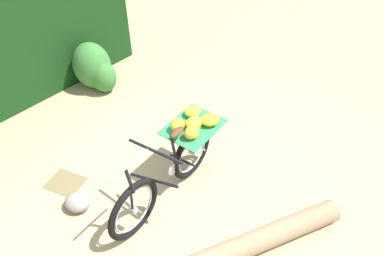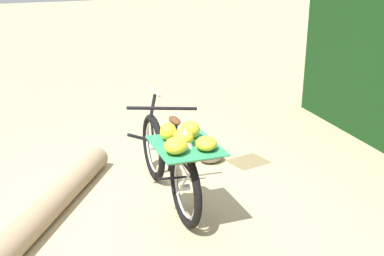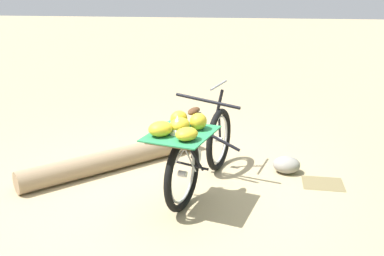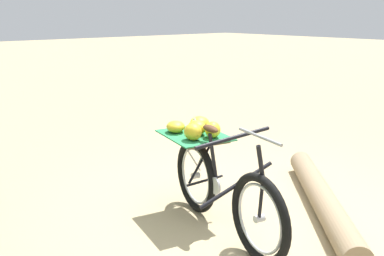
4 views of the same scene
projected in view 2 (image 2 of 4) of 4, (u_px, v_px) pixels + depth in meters
The scene contains 5 objects.
ground_plane at pixel (153, 207), 4.53m from camera, with size 60.00×60.00×0.00m, color tan.
bicycle at pixel (172, 158), 4.40m from camera, with size 0.85×1.80×1.03m.
fallen_log at pixel (53, 203), 4.36m from camera, with size 0.25×0.25×2.29m, color #937A5B.
path_stone at pixel (211, 154), 5.56m from camera, with size 0.31×0.26×0.19m, color gray.
leaf_litter_patch at pixel (248, 161), 5.60m from camera, with size 0.44×0.36×0.01m, color olive.
Camera 2 is at (-1.88, -3.58, 2.21)m, focal length 43.28 mm.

